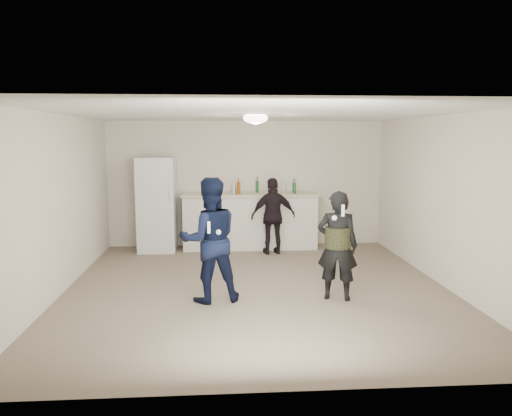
{
  "coord_description": "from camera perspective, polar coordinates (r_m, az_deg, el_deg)",
  "views": [
    {
      "loc": [
        -0.52,
        -7.0,
        2.16
      ],
      "look_at": [
        0.0,
        0.2,
        1.15
      ],
      "focal_mm": 35.0,
      "sensor_mm": 36.0,
      "label": 1
    }
  ],
  "objects": [
    {
      "name": "shaker",
      "position": [
        9.66,
        -2.57,
        2.11
      ],
      "size": [
        0.08,
        0.08,
        0.17
      ],
      "primitive_type": "cylinder",
      "color": "silver",
      "rests_on": "counter_top"
    },
    {
      "name": "counter_top",
      "position": [
        9.75,
        -0.69,
        1.55
      ],
      "size": [
        2.68,
        0.64,
        0.04
      ],
      "primitive_type": "cube",
      "color": "beige",
      "rests_on": "counter"
    },
    {
      "name": "remote_woman",
      "position": [
        6.44,
        9.9,
        -0.28
      ],
      "size": [
        0.04,
        0.04,
        0.15
      ],
      "primitive_type": "cube",
      "color": "white",
      "rests_on": "woman"
    },
    {
      "name": "woman",
      "position": [
        6.77,
        9.28,
        -4.26
      ],
      "size": [
        0.62,
        0.5,
        1.48
      ],
      "primitive_type": "imported",
      "rotation": [
        0.0,
        0.0,
        2.84
      ],
      "color": "black",
      "rests_on": "floor"
    },
    {
      "name": "wall_left",
      "position": [
        7.4,
        -21.63,
        0.34
      ],
      "size": [
        0.0,
        6.0,
        6.0
      ],
      "primitive_type": "plane",
      "rotation": [
        1.57,
        0.0,
        1.57
      ],
      "color": "beige",
      "rests_on": "floor"
    },
    {
      "name": "wall_right",
      "position": [
        7.78,
        20.77,
        0.73
      ],
      "size": [
        0.0,
        6.0,
        6.0
      ],
      "primitive_type": "plane",
      "rotation": [
        1.57,
        0.0,
        -1.57
      ],
      "color": "beige",
      "rests_on": "floor"
    },
    {
      "name": "camo_shorts",
      "position": [
        6.75,
        9.31,
        -3.34
      ],
      "size": [
        0.34,
        0.34,
        0.28
      ],
      "primitive_type": "cylinder",
      "color": "#323819",
      "rests_on": "woman"
    },
    {
      "name": "nunchuk_man",
      "position": [
        6.35,
        -4.31,
        -2.77
      ],
      "size": [
        0.07,
        0.07,
        0.07
      ],
      "primitive_type": "sphere",
      "color": "silver",
      "rests_on": "man"
    },
    {
      "name": "counter",
      "position": [
        9.82,
        -0.68,
        -1.61
      ],
      "size": [
        2.6,
        0.56,
        1.05
      ],
      "primitive_type": "cube",
      "color": "silver",
      "rests_on": "floor"
    },
    {
      "name": "ceiling",
      "position": [
        7.02,
        0.12,
        10.74
      ],
      "size": [
        6.0,
        6.0,
        0.0
      ],
      "primitive_type": "plane",
      "rotation": [
        3.14,
        0.0,
        0.0
      ],
      "color": "silver",
      "rests_on": "wall_back"
    },
    {
      "name": "wall_back",
      "position": [
        10.05,
        -1.15,
        2.78
      ],
      "size": [
        6.0,
        0.0,
        6.0
      ],
      "primitive_type": "plane",
      "rotation": [
        1.57,
        0.0,
        0.0
      ],
      "color": "beige",
      "rests_on": "floor"
    },
    {
      "name": "fridge",
      "position": [
        9.76,
        -11.26,
        0.4
      ],
      "size": [
        0.7,
        0.7,
        1.8
      ],
      "primitive_type": "cube",
      "color": "white",
      "rests_on": "floor"
    },
    {
      "name": "wall_front",
      "position": [
        4.13,
        3.2,
        -4.79
      ],
      "size": [
        6.0,
        0.0,
        6.0
      ],
      "primitive_type": "plane",
      "rotation": [
        -1.57,
        0.0,
        0.0
      ],
      "color": "beige",
      "rests_on": "floor"
    },
    {
      "name": "bottle_cluster",
      "position": [
        9.8,
        1.43,
        2.32
      ],
      "size": [
        1.17,
        0.26,
        0.24
      ],
      "color": "#AFB1BA",
      "rests_on": "counter_top"
    },
    {
      "name": "ceiling_dome",
      "position": [
        7.32,
        -0.06,
        10.24
      ],
      "size": [
        0.36,
        0.36,
        0.16
      ],
      "primitive_type": "ellipsoid",
      "color": "white",
      "rests_on": "ceiling"
    },
    {
      "name": "remote_man",
      "position": [
        6.31,
        -5.41,
        -2.21
      ],
      "size": [
        0.04,
        0.04,
        0.15
      ],
      "primitive_type": "cube",
      "color": "white",
      "rests_on": "man"
    },
    {
      "name": "fridge_handle",
      "position": [
        9.32,
        -9.89,
        2.56
      ],
      "size": [
        0.02,
        0.02,
        0.6
      ],
      "primitive_type": "cylinder",
      "color": "#BCBDC1",
      "rests_on": "fridge"
    },
    {
      "name": "nunchuk_woman",
      "position": [
        6.46,
        8.95,
        -1.13
      ],
      "size": [
        0.07,
        0.07,
        0.07
      ],
      "primitive_type": "sphere",
      "color": "white",
      "rests_on": "woman"
    },
    {
      "name": "floor",
      "position": [
        7.34,
        0.11,
        -9.14
      ],
      "size": [
        6.0,
        6.0,
        0.0
      ],
      "primitive_type": "plane",
      "color": "#6B5B4C",
      "rests_on": "ground"
    },
    {
      "name": "man",
      "position": [
        6.62,
        -5.33,
        -3.66
      ],
      "size": [
        0.92,
        0.78,
        1.66
      ],
      "primitive_type": "imported",
      "rotation": [
        0.0,
        0.0,
        3.35
      ],
      "color": "#0D1639",
      "rests_on": "floor"
    },
    {
      "name": "spectator",
      "position": [
        9.32,
        1.99,
        -0.93
      ],
      "size": [
        0.88,
        0.46,
        1.43
      ],
      "primitive_type": "imported",
      "rotation": [
        0.0,
        0.0,
        3.27
      ],
      "color": "black",
      "rests_on": "floor"
    }
  ]
}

